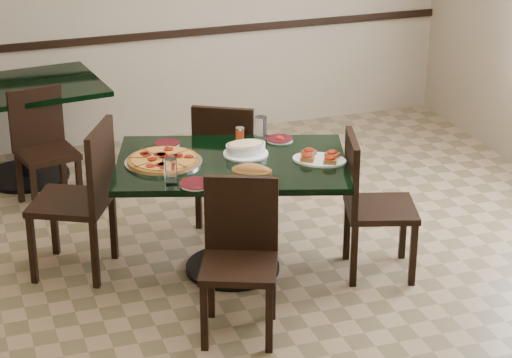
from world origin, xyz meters
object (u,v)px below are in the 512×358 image
object	(u,v)px
chair_far	(226,158)
chair_near	(240,249)
chair_left	(85,191)
main_table	(232,188)
back_table	(21,114)
chair_right	(368,198)
pepperoni_pizza	(164,160)
bread_basket	(252,173)
bruschetta_platter	(319,157)
lasagna_casserole	(246,148)
back_chair_near	(42,142)

from	to	relation	value
chair_far	chair_near	distance (m)	1.38
chair_far	chair_left	size ratio (longest dim) A/B	0.91
main_table	back_table	size ratio (longest dim) A/B	1.22
chair_right	pepperoni_pizza	bearing A→B (deg)	88.31
pepperoni_pizza	bread_basket	bearing A→B (deg)	-44.03
chair_right	bruschetta_platter	distance (m)	0.40
chair_left	lasagna_casserole	world-z (taller)	chair_left
lasagna_casserole	bruschetta_platter	xyz separation A→B (m)	(0.39, -0.25, -0.02)
chair_far	bread_basket	size ratio (longest dim) A/B	3.08
pepperoni_pizza	chair_left	bearing A→B (deg)	159.64
chair_left	pepperoni_pizza	world-z (taller)	chair_left
chair_left	back_chair_near	distance (m)	1.20
chair_right	main_table	bearing A→B (deg)	86.20
main_table	pepperoni_pizza	world-z (taller)	pepperoni_pizza
lasagna_casserole	bread_basket	xyz separation A→B (m)	(-0.09, -0.39, -0.01)
back_table	chair_left	xyz separation A→B (m)	(0.20, -1.70, 0.03)
main_table	lasagna_casserole	world-z (taller)	lasagna_casserole
chair_far	pepperoni_pizza	size ratio (longest dim) A/B	1.89
pepperoni_pizza	bruschetta_platter	world-z (taller)	bruschetta_platter
chair_far	chair_left	xyz separation A→B (m)	(-1.04, -0.39, 0.05)
chair_left	bruschetta_platter	bearing A→B (deg)	99.54
chair_right	pepperoni_pizza	world-z (taller)	chair_right
chair_right	lasagna_casserole	distance (m)	0.82
lasagna_casserole	pepperoni_pizza	bearing A→B (deg)	176.56
back_chair_near	pepperoni_pizza	xyz separation A→B (m)	(0.57, -1.36, 0.30)
main_table	back_table	bearing A→B (deg)	135.84
bruschetta_platter	pepperoni_pizza	bearing A→B (deg)	-160.87
chair_near	chair_left	distance (m)	1.18
chair_near	back_chair_near	world-z (taller)	chair_near
back_table	chair_far	bearing A→B (deg)	-53.49
pepperoni_pizza	main_table	bearing A→B (deg)	-14.23
back_table	bruschetta_platter	distance (m)	2.68
back_chair_near	chair_right	bearing A→B (deg)	-56.56
bread_basket	chair_left	bearing A→B (deg)	178.17
pepperoni_pizza	bread_basket	size ratio (longest dim) A/B	1.63
main_table	pepperoni_pizza	bearing A→B (deg)	-176.80
main_table	bruschetta_platter	size ratio (longest dim) A/B	3.97
chair_far	back_table	bearing A→B (deg)	-17.59
lasagna_casserole	chair_far	bearing A→B (deg)	84.55
chair_right	bread_basket	bearing A→B (deg)	107.95
back_table	chair_near	world-z (taller)	chair_near
chair_right	bread_basket	xyz separation A→B (m)	(-0.76, -0.01, 0.28)
bread_basket	bruschetta_platter	size ratio (longest dim) A/B	0.72
main_table	lasagna_casserole	distance (m)	0.27
back_table	lasagna_casserole	xyz separation A→B (m)	(1.18, -1.90, 0.27)
chair_far	lasagna_casserole	size ratio (longest dim) A/B	3.20
chair_right	chair_left	world-z (taller)	chair_left
chair_right	lasagna_casserole	world-z (taller)	chair_right
chair_near	lasagna_casserole	distance (m)	0.85
back_chair_near	chair_near	bearing A→B (deg)	-80.87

